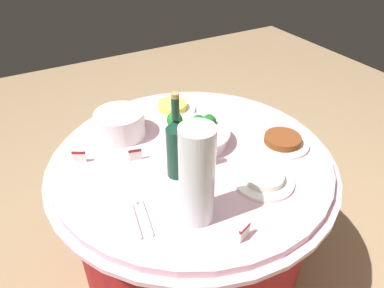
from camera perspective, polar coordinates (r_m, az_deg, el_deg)
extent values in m
plane|color=#9E7F5B|center=(1.99, 0.00, -18.95)|extent=(6.00, 6.00, 0.00)
cylinder|color=maroon|center=(1.72, 0.00, -12.20)|extent=(1.01, 1.01, 0.69)
cylinder|color=#E0B2C6|center=(1.48, 0.00, -2.85)|extent=(1.16, 1.16, 0.02)
cylinder|color=#E0B2C6|center=(1.47, 0.00, -2.08)|extent=(1.10, 1.10, 0.03)
cylinder|color=white|center=(1.51, 0.66, 0.98)|extent=(0.26, 0.26, 0.05)
cylinder|color=white|center=(1.49, 0.67, 1.97)|extent=(0.28, 0.28, 0.01)
sphere|color=#19831E|center=(1.52, 1.97, 3.34)|extent=(0.06, 0.06, 0.06)
sphere|color=#19771E|center=(1.52, -2.62, 3.83)|extent=(0.07, 0.07, 0.07)
sphere|color=#19811E|center=(1.50, 0.68, 3.12)|extent=(0.05, 0.05, 0.05)
sphere|color=#197B1E|center=(1.50, 0.70, 3.21)|extent=(0.06, 0.06, 0.06)
sphere|color=#19821E|center=(1.49, -2.23, 2.61)|extent=(0.05, 0.05, 0.05)
sphere|color=#19631E|center=(1.52, 1.02, 3.50)|extent=(0.06, 0.06, 0.06)
sphere|color=#195D1E|center=(1.53, 2.87, 3.61)|extent=(0.05, 0.05, 0.05)
sphere|color=#195D1E|center=(1.47, 1.17, 2.05)|extent=(0.05, 0.05, 0.05)
sphere|color=#19681E|center=(1.55, 2.66, 3.84)|extent=(0.05, 0.05, 0.05)
sphere|color=#19831E|center=(1.42, 1.13, 1.01)|extent=(0.06, 0.06, 0.06)
sphere|color=#196A1E|center=(1.49, -0.76, 2.88)|extent=(0.06, 0.06, 0.06)
cylinder|color=white|center=(1.60, -11.02, 1.60)|extent=(0.21, 0.21, 0.01)
cylinder|color=white|center=(1.60, -11.06, 1.90)|extent=(0.21, 0.21, 0.01)
cylinder|color=white|center=(1.59, -11.10, 2.20)|extent=(0.21, 0.21, 0.01)
cylinder|color=white|center=(1.59, -11.14, 2.51)|extent=(0.21, 0.21, 0.01)
cylinder|color=white|center=(1.58, -11.18, 2.81)|extent=(0.21, 0.21, 0.01)
cylinder|color=white|center=(1.57, -11.22, 3.12)|extent=(0.21, 0.21, 0.01)
cylinder|color=white|center=(1.57, -11.26, 3.43)|extent=(0.21, 0.21, 0.01)
cylinder|color=white|center=(1.56, -11.30, 3.74)|extent=(0.21, 0.21, 0.01)
cylinder|color=white|center=(1.56, -11.34, 4.05)|extent=(0.21, 0.21, 0.01)
cylinder|color=white|center=(1.55, -11.39, 4.37)|extent=(0.21, 0.21, 0.01)
cylinder|color=white|center=(1.55, -11.43, 4.69)|extent=(0.21, 0.21, 0.01)
cylinder|color=#133A28|center=(1.30, -2.42, -1.33)|extent=(0.07, 0.07, 0.20)
cone|color=#133A28|center=(1.23, -2.55, 3.16)|extent=(0.07, 0.07, 0.04)
cylinder|color=#133A28|center=(1.20, -2.62, 5.59)|extent=(0.03, 0.03, 0.08)
cylinder|color=#B2844C|center=(1.18, -2.69, 7.62)|extent=(0.03, 0.03, 0.02)
cylinder|color=silver|center=(1.09, 0.77, -5.03)|extent=(0.11, 0.11, 0.34)
sphere|color=#E5B26B|center=(1.17, -0.19, -10.24)|extent=(0.06, 0.06, 0.06)
sphere|color=#E5B26B|center=(1.17, 1.62, -10.25)|extent=(0.06, 0.06, 0.06)
sphere|color=#E5B26B|center=(1.19, 0.72, -9.17)|extent=(0.06, 0.06, 0.06)
sphere|color=#72C64C|center=(1.13, 0.27, -8.64)|extent=(0.06, 0.06, 0.06)
sphere|color=#72C64C|center=(1.14, 1.80, -7.94)|extent=(0.06, 0.06, 0.06)
sphere|color=#72C64C|center=(1.15, 0.14, -7.40)|extent=(0.06, 0.06, 0.06)
sphere|color=red|center=(1.09, 0.93, -6.69)|extent=(0.06, 0.06, 0.06)
sphere|color=red|center=(1.11, 1.60, -5.53)|extent=(0.06, 0.06, 0.06)
sphere|color=red|center=(1.11, -0.26, -5.71)|extent=(0.06, 0.06, 0.06)
cylinder|color=silver|center=(1.20, -7.03, -11.37)|extent=(0.04, 0.16, 0.01)
cylinder|color=silver|center=(1.20, -8.74, -11.73)|extent=(0.04, 0.16, 0.01)
sphere|color=silver|center=(1.26, -8.67, -9.01)|extent=(0.01, 0.01, 0.01)
cylinder|color=white|center=(1.56, 13.91, 0.10)|extent=(0.22, 0.22, 0.01)
cylinder|color=brown|center=(1.54, 14.02, 0.72)|extent=(0.15, 0.15, 0.03)
cylinder|color=white|center=(1.75, -3.07, 5.47)|extent=(0.22, 0.22, 0.01)
cylinder|color=#F2D14C|center=(1.74, -3.09, 6.02)|extent=(0.14, 0.14, 0.03)
cylinder|color=white|center=(1.35, 11.13, -5.68)|extent=(0.22, 0.22, 0.01)
cylinder|color=white|center=(1.34, 11.22, -5.07)|extent=(0.14, 0.14, 0.03)
cube|color=white|center=(1.13, 8.21, -13.47)|extent=(0.05, 0.02, 0.05)
cube|color=maroon|center=(1.12, 8.29, -12.87)|extent=(0.05, 0.03, 0.01)
cube|color=white|center=(1.43, -8.89, -1.57)|extent=(0.05, 0.02, 0.05)
cube|color=maroon|center=(1.42, -8.96, -1.00)|extent=(0.05, 0.02, 0.01)
cube|color=white|center=(1.47, -17.28, -1.82)|extent=(0.05, 0.03, 0.05)
cube|color=maroon|center=(1.46, -17.39, -1.26)|extent=(0.05, 0.03, 0.01)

